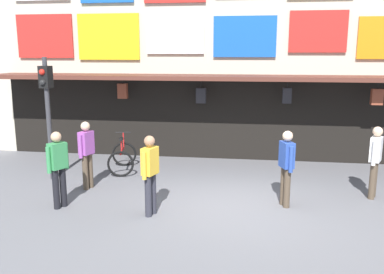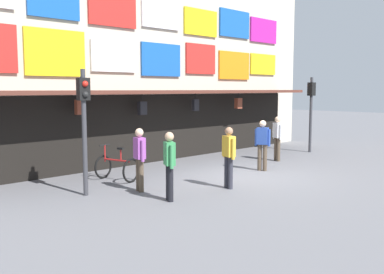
# 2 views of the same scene
# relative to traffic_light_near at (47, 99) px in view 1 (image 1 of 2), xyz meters

# --- Properties ---
(ground_plane) EXTENTS (80.00, 80.00, 0.00)m
(ground_plane) POSITION_rel_traffic_light_near_xyz_m (4.96, -1.20, -2.14)
(ground_plane) COLOR slate
(shopfront) EXTENTS (18.00, 2.60, 8.00)m
(shopfront) POSITION_rel_traffic_light_near_xyz_m (4.96, 3.37, 1.82)
(shopfront) COLOR beige
(shopfront) RESTS_ON ground
(traffic_light_near) EXTENTS (0.31, 0.34, 3.20)m
(traffic_light_near) POSITION_rel_traffic_light_near_xyz_m (0.00, 0.00, 0.00)
(traffic_light_near) COLOR #38383D
(traffic_light_near) RESTS_ON ground
(bicycle_parked) EXTENTS (0.95, 1.29, 1.05)m
(bicycle_parked) POSITION_rel_traffic_light_near_xyz_m (1.64, 0.97, -1.75)
(bicycle_parked) COLOR black
(bicycle_parked) RESTS_ON ground
(pedestrian_in_green) EXTENTS (0.33, 0.50, 1.68)m
(pedestrian_in_green) POSITION_rel_traffic_light_near_xyz_m (5.98, -1.13, -1.19)
(pedestrian_in_green) COLOR brown
(pedestrian_in_green) RESTS_ON ground
(pedestrian_in_white) EXTENTS (0.31, 0.51, 1.68)m
(pedestrian_in_white) POSITION_rel_traffic_light_near_xyz_m (1.26, -0.62, -1.19)
(pedestrian_in_white) COLOR brown
(pedestrian_in_white) RESTS_ON ground
(pedestrian_in_blue) EXTENTS (0.35, 0.49, 1.68)m
(pedestrian_in_blue) POSITION_rel_traffic_light_near_xyz_m (8.03, -0.33, -1.19)
(pedestrian_in_blue) COLOR brown
(pedestrian_in_blue) RESTS_ON ground
(pedestrian_in_purple) EXTENTS (0.32, 0.51, 1.68)m
(pedestrian_in_purple) POSITION_rel_traffic_light_near_xyz_m (3.19, -2.04, -1.19)
(pedestrian_in_purple) COLOR #2D2D38
(pedestrian_in_purple) RESTS_ON ground
(pedestrian_in_red) EXTENTS (0.36, 0.48, 1.68)m
(pedestrian_in_red) POSITION_rel_traffic_light_near_xyz_m (1.15, -1.91, -1.19)
(pedestrian_in_red) COLOR black
(pedestrian_in_red) RESTS_ON ground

